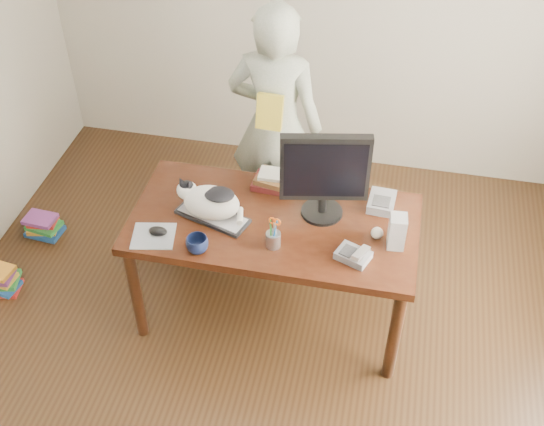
% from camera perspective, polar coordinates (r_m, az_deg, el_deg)
% --- Properties ---
extents(room, '(4.50, 4.50, 4.50)m').
position_cam_1_polar(room, '(2.95, -2.21, 0.33)').
color(room, black).
rests_on(room, ground).
extents(desk, '(1.60, 0.80, 0.75)m').
position_cam_1_polar(desk, '(3.94, 0.39, -1.48)').
color(desk, black).
rests_on(desk, ground).
extents(keyboard, '(0.44, 0.28, 0.02)m').
position_cam_1_polar(keyboard, '(3.81, -4.99, -0.26)').
color(keyboard, black).
rests_on(keyboard, desk).
extents(cat, '(0.41, 0.28, 0.23)m').
position_cam_1_polar(cat, '(3.75, -5.27, 1.03)').
color(cat, white).
rests_on(cat, keyboard).
extents(monitor, '(0.48, 0.27, 0.54)m').
position_cam_1_polar(monitor, '(3.63, 4.43, 3.38)').
color(monitor, black).
rests_on(monitor, desk).
extents(pen_cup, '(0.09, 0.09, 0.20)m').
position_cam_1_polar(pen_cup, '(3.60, 0.11, -2.11)').
color(pen_cup, gray).
rests_on(pen_cup, desk).
extents(mousepad, '(0.26, 0.25, 0.01)m').
position_cam_1_polar(mousepad, '(3.75, -9.88, -1.90)').
color(mousepad, '#9DA3A9').
rests_on(mousepad, desk).
extents(mouse, '(0.11, 0.09, 0.04)m').
position_cam_1_polar(mouse, '(3.74, -9.53, -1.51)').
color(mouse, black).
rests_on(mouse, mousepad).
extents(coffee_mug, '(0.17, 0.17, 0.09)m').
position_cam_1_polar(coffee_mug, '(3.60, -6.27, -2.63)').
color(coffee_mug, black).
rests_on(coffee_mug, desk).
extents(phone, '(0.20, 0.18, 0.08)m').
position_cam_1_polar(phone, '(3.58, 6.87, -3.50)').
color(phone, slate).
rests_on(phone, desk).
extents(speaker, '(0.10, 0.11, 0.20)m').
position_cam_1_polar(speaker, '(3.64, 10.41, -1.53)').
color(speaker, '#AAAAAD').
rests_on(speaker, desk).
extents(baseball, '(0.07, 0.07, 0.07)m').
position_cam_1_polar(baseball, '(3.71, 8.78, -1.67)').
color(baseball, white).
rests_on(baseball, desk).
extents(book_stack, '(0.26, 0.21, 0.09)m').
position_cam_1_polar(book_stack, '(3.99, 0.24, 2.74)').
color(book_stack, '#471314').
rests_on(book_stack, desk).
extents(calculator, '(0.16, 0.20, 0.06)m').
position_cam_1_polar(calculator, '(3.91, 9.16, 0.92)').
color(calculator, slate).
rests_on(calculator, desk).
extents(person, '(0.63, 0.44, 1.68)m').
position_cam_1_polar(person, '(4.36, 0.28, 7.31)').
color(person, beige).
rests_on(person, ground).
extents(held_book, '(0.16, 0.10, 0.22)m').
position_cam_1_polar(held_book, '(4.11, -0.19, 8.45)').
color(held_book, gold).
rests_on(held_book, person).
extents(book_pile_b, '(0.26, 0.20, 0.15)m').
position_cam_1_polar(book_pile_b, '(5.02, -18.59, -0.99)').
color(book_pile_b, navy).
rests_on(book_pile_b, ground).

